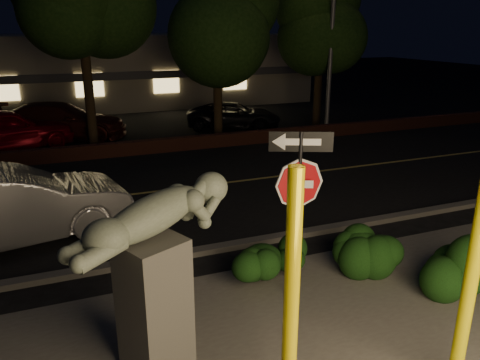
{
  "coord_description": "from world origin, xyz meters",
  "views": [
    {
      "loc": [
        -3.71,
        -5.44,
        4.44
      ],
      "look_at": [
        -0.54,
        2.6,
        1.6
      ],
      "focal_mm": 35.0,
      "sensor_mm": 36.0,
      "label": 1
    }
  ],
  "objects_px": {
    "parked_car_red": "(5,130)",
    "parked_car_dark": "(234,116)",
    "yellow_pole_right": "(474,264)",
    "yellow_pole_left": "(291,318)",
    "signpost": "(299,184)",
    "silver_sedan": "(9,207)",
    "streetlight": "(329,1)",
    "sculpture": "(154,262)",
    "parked_car_darkred": "(60,121)"
  },
  "relations": [
    {
      "from": "signpost",
      "to": "silver_sedan",
      "type": "relative_size",
      "value": 0.58
    },
    {
      "from": "yellow_pole_right",
      "to": "streetlight",
      "type": "bearing_deg",
      "value": 65.68
    },
    {
      "from": "sculpture",
      "to": "yellow_pole_right",
      "type": "bearing_deg",
      "value": -50.81
    },
    {
      "from": "streetlight",
      "to": "parked_car_dark",
      "type": "distance_m",
      "value": 6.28
    },
    {
      "from": "sculpture",
      "to": "signpost",
      "type": "bearing_deg",
      "value": -6.77
    },
    {
      "from": "sculpture",
      "to": "parked_car_red",
      "type": "relative_size",
      "value": 0.54
    },
    {
      "from": "signpost",
      "to": "parked_car_dark",
      "type": "bearing_deg",
      "value": 96.88
    },
    {
      "from": "streetlight",
      "to": "parked_car_red",
      "type": "distance_m",
      "value": 13.38
    },
    {
      "from": "yellow_pole_right",
      "to": "signpost",
      "type": "distance_m",
      "value": 2.74
    },
    {
      "from": "sculpture",
      "to": "parked_car_dark",
      "type": "relative_size",
      "value": 0.61
    },
    {
      "from": "yellow_pole_right",
      "to": "parked_car_red",
      "type": "height_order",
      "value": "yellow_pole_right"
    },
    {
      "from": "silver_sedan",
      "to": "parked_car_red",
      "type": "bearing_deg",
      "value": -6.86
    },
    {
      "from": "parked_car_red",
      "to": "parked_car_dark",
      "type": "xyz_separation_m",
      "value": [
        9.35,
        0.77,
        -0.23
      ]
    },
    {
      "from": "streetlight",
      "to": "silver_sedan",
      "type": "bearing_deg",
      "value": -131.18
    },
    {
      "from": "sculpture",
      "to": "parked_car_red",
      "type": "bearing_deg",
      "value": 77.32
    },
    {
      "from": "yellow_pole_right",
      "to": "parked_car_darkred",
      "type": "xyz_separation_m",
      "value": [
        -4.35,
        16.66,
        -0.99
      ]
    },
    {
      "from": "yellow_pole_left",
      "to": "signpost",
      "type": "xyz_separation_m",
      "value": [
        1.46,
        2.55,
        0.46
      ]
    },
    {
      "from": "signpost",
      "to": "parked_car_dark",
      "type": "distance_m",
      "value": 14.26
    },
    {
      "from": "sculpture",
      "to": "silver_sedan",
      "type": "relative_size",
      "value": 0.51
    },
    {
      "from": "parked_car_red",
      "to": "parked_car_dark",
      "type": "distance_m",
      "value": 9.39
    },
    {
      "from": "parked_car_dark",
      "to": "signpost",
      "type": "bearing_deg",
      "value": -173.46
    },
    {
      "from": "parked_car_dark",
      "to": "yellow_pole_right",
      "type": "bearing_deg",
      "value": -167.56
    },
    {
      "from": "yellow_pole_left",
      "to": "yellow_pole_right",
      "type": "relative_size",
      "value": 0.93
    },
    {
      "from": "parked_car_dark",
      "to": "parked_car_red",
      "type": "bearing_deg",
      "value": 117.85
    },
    {
      "from": "yellow_pole_right",
      "to": "parked_car_darkred",
      "type": "distance_m",
      "value": 17.25
    },
    {
      "from": "yellow_pole_left",
      "to": "parked_car_red",
      "type": "bearing_deg",
      "value": 104.04
    },
    {
      "from": "yellow_pole_left",
      "to": "silver_sedan",
      "type": "distance_m",
      "value": 7.45
    },
    {
      "from": "parked_car_red",
      "to": "parked_car_darkred",
      "type": "xyz_separation_m",
      "value": [
        1.96,
        1.31,
        -0.06
      ]
    },
    {
      "from": "streetlight",
      "to": "yellow_pole_right",
      "type": "bearing_deg",
      "value": -95.79
    },
    {
      "from": "yellow_pole_right",
      "to": "sculpture",
      "type": "bearing_deg",
      "value": 153.52
    },
    {
      "from": "yellow_pole_right",
      "to": "signpost",
      "type": "xyz_separation_m",
      "value": [
        -1.01,
        2.53,
        0.33
      ]
    },
    {
      "from": "sculpture",
      "to": "streetlight",
      "type": "bearing_deg",
      "value": 26.49
    },
    {
      "from": "yellow_pole_left",
      "to": "silver_sedan",
      "type": "relative_size",
      "value": 0.64
    },
    {
      "from": "signpost",
      "to": "sculpture",
      "type": "xyz_separation_m",
      "value": [
        -2.49,
        -0.79,
        -0.5
      ]
    },
    {
      "from": "streetlight",
      "to": "yellow_pole_left",
      "type": "bearing_deg",
      "value": -103.81
    },
    {
      "from": "yellow_pole_left",
      "to": "streetlight",
      "type": "bearing_deg",
      "value": 57.67
    },
    {
      "from": "yellow_pole_right",
      "to": "signpost",
      "type": "relative_size",
      "value": 1.2
    },
    {
      "from": "signpost",
      "to": "streetlight",
      "type": "relative_size",
      "value": 0.32
    },
    {
      "from": "sculpture",
      "to": "parked_car_dark",
      "type": "xyz_separation_m",
      "value": [
        6.54,
        14.38,
        -0.99
      ]
    },
    {
      "from": "parked_car_dark",
      "to": "silver_sedan",
      "type": "bearing_deg",
      "value": 160.59
    },
    {
      "from": "yellow_pole_left",
      "to": "parked_car_red",
      "type": "xyz_separation_m",
      "value": [
        -3.84,
        15.37,
        -0.8
      ]
    },
    {
      "from": "sculpture",
      "to": "silver_sedan",
      "type": "xyz_separation_m",
      "value": [
        -2.11,
        4.95,
        -0.75
      ]
    },
    {
      "from": "yellow_pole_right",
      "to": "parked_car_dark",
      "type": "bearing_deg",
      "value": 79.3
    },
    {
      "from": "yellow_pole_right",
      "to": "streetlight",
      "type": "distance_m",
      "value": 15.32
    },
    {
      "from": "signpost",
      "to": "silver_sedan",
      "type": "height_order",
      "value": "signpost"
    },
    {
      "from": "parked_car_red",
      "to": "parked_car_dark",
      "type": "relative_size",
      "value": 1.13
    },
    {
      "from": "streetlight",
      "to": "parked_car_dark",
      "type": "bearing_deg",
      "value": 158.65
    },
    {
      "from": "sculpture",
      "to": "silver_sedan",
      "type": "distance_m",
      "value": 5.44
    },
    {
      "from": "signpost",
      "to": "yellow_pole_right",
      "type": "bearing_deg",
      "value": -44.82
    },
    {
      "from": "yellow_pole_right",
      "to": "yellow_pole_left",
      "type": "bearing_deg",
      "value": -179.63
    }
  ]
}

